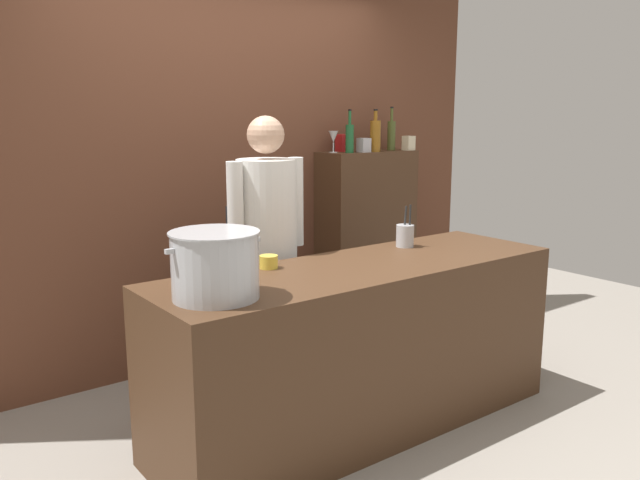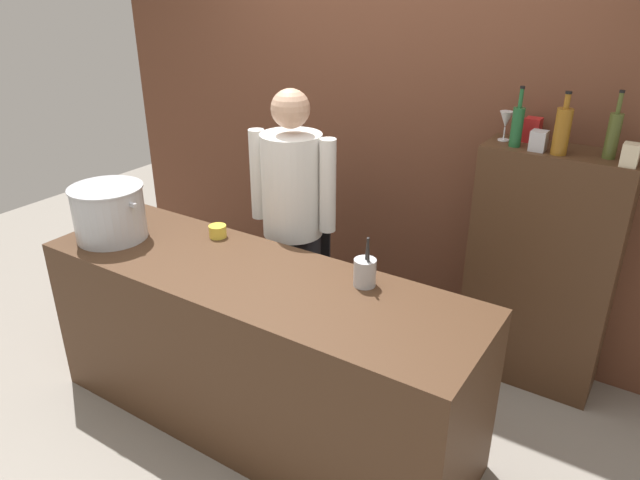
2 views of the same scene
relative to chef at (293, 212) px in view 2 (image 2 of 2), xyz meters
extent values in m
plane|color=gray|center=(0.19, -0.61, -0.96)|extent=(8.00, 8.00, 0.00)
cube|color=brown|center=(0.19, 0.79, 0.54)|extent=(4.40, 0.10, 3.00)
cube|color=#472D1C|center=(0.19, -0.61, -0.51)|extent=(2.28, 0.70, 0.90)
cube|color=#472D1C|center=(1.27, 0.58, -0.27)|extent=(0.76, 0.32, 1.39)
cylinder|color=black|center=(0.10, 0.01, -0.54)|extent=(0.14, 0.14, 0.84)
cylinder|color=black|center=(-0.10, -0.02, -0.54)|extent=(0.14, 0.14, 0.84)
cylinder|color=white|center=(0.00, 0.00, 0.17)|extent=(0.34, 0.34, 0.58)
cube|color=black|center=(-0.02, 0.17, -0.07)|extent=(0.30, 0.05, 0.52)
cylinder|color=white|center=(0.22, 0.02, 0.19)|extent=(0.09, 0.09, 0.52)
cylinder|color=white|center=(-0.22, -0.03, 0.19)|extent=(0.09, 0.09, 0.52)
sphere|color=tan|center=(0.00, 0.00, 0.59)|extent=(0.21, 0.21, 0.21)
cylinder|color=#B7BABF|center=(-0.70, -0.69, 0.08)|extent=(0.37, 0.37, 0.28)
cylinder|color=#B7BABF|center=(-0.70, -0.69, 0.22)|extent=(0.39, 0.39, 0.01)
cube|color=#B7BABF|center=(-0.91, -0.69, 0.17)|extent=(0.04, 0.02, 0.02)
cube|color=#B7BABF|center=(-0.50, -0.69, 0.17)|extent=(0.04, 0.02, 0.02)
cylinder|color=#B7BABF|center=(0.70, -0.41, 0.00)|extent=(0.10, 0.10, 0.13)
cylinder|color=#262626|center=(0.70, -0.41, 0.07)|extent=(0.03, 0.02, 0.22)
cylinder|color=#262626|center=(0.72, -0.43, 0.07)|extent=(0.02, 0.02, 0.23)
cylinder|color=yellow|center=(-0.23, -0.38, -0.03)|extent=(0.09, 0.09, 0.07)
cylinder|color=#8C5919|center=(1.27, 0.50, 0.54)|extent=(0.08, 0.08, 0.23)
cylinder|color=#8C5919|center=(1.27, 0.50, 0.68)|extent=(0.03, 0.03, 0.07)
cylinder|color=black|center=(1.27, 0.50, 0.72)|extent=(0.03, 0.03, 0.01)
cylinder|color=#475123|center=(1.49, 0.56, 0.53)|extent=(0.06, 0.06, 0.22)
cylinder|color=#475123|center=(1.49, 0.56, 0.69)|extent=(0.02, 0.02, 0.10)
cylinder|color=black|center=(1.49, 0.56, 0.74)|extent=(0.02, 0.02, 0.01)
cylinder|color=#1E592D|center=(1.04, 0.52, 0.52)|extent=(0.06, 0.06, 0.20)
cylinder|color=#1E592D|center=(1.04, 0.52, 0.67)|extent=(0.02, 0.02, 0.10)
cylinder|color=black|center=(1.04, 0.52, 0.72)|extent=(0.02, 0.02, 0.01)
cylinder|color=silver|center=(0.96, 0.60, 0.43)|extent=(0.06, 0.06, 0.01)
cylinder|color=silver|center=(0.96, 0.60, 0.46)|extent=(0.01, 0.01, 0.07)
cone|color=silver|center=(0.96, 0.60, 0.54)|extent=(0.07, 0.07, 0.08)
cube|color=red|center=(1.09, 0.66, 0.49)|extent=(0.08, 0.08, 0.13)
cube|color=#B2B2B7|center=(1.16, 0.50, 0.47)|extent=(0.08, 0.08, 0.10)
cube|color=beige|center=(1.59, 0.47, 0.48)|extent=(0.07, 0.07, 0.11)
camera|label=1|loc=(-1.97, -3.11, 0.73)|focal=36.65mm
camera|label=2|loc=(1.81, -2.51, 1.26)|focal=33.05mm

